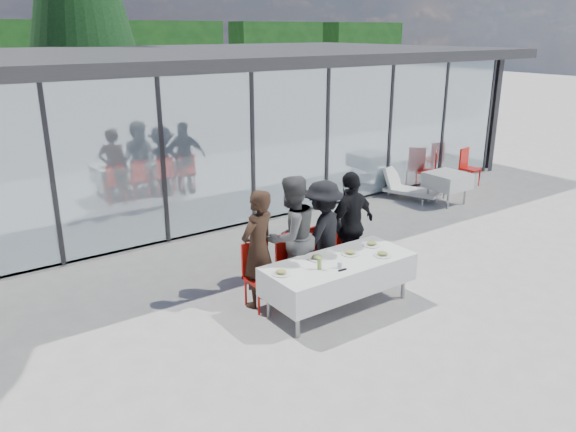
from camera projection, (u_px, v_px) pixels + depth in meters
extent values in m
plane|color=#A09C98|center=(340.00, 312.00, 8.20)|extent=(90.00, 90.00, 0.00)
cube|color=gray|center=(207.00, 177.00, 15.47)|extent=(14.00, 8.00, 0.10)
cube|color=black|center=(148.00, 105.00, 18.00)|extent=(14.00, 0.20, 3.20)
cube|color=black|center=(389.00, 102.00, 18.77)|extent=(0.20, 8.00, 3.20)
cube|color=silver|center=(291.00, 144.00, 11.91)|extent=(13.60, 0.06, 3.10)
cube|color=#2D2D30|center=(208.00, 54.00, 14.13)|extent=(14.80, 8.80, 0.24)
cube|color=#262628|center=(52.00, 178.00, 9.24)|extent=(0.08, 0.10, 3.10)
cube|color=#262628|center=(162.00, 162.00, 10.31)|extent=(0.08, 0.10, 3.10)
cube|color=#262628|center=(252.00, 150.00, 11.38)|extent=(0.08, 0.10, 3.10)
cube|color=#262628|center=(326.00, 139.00, 12.45)|extent=(0.08, 0.10, 3.10)
cube|color=#262628|center=(389.00, 131.00, 13.51)|extent=(0.08, 0.10, 3.10)
cube|color=#262628|center=(442.00, 123.00, 14.58)|extent=(0.08, 0.10, 3.10)
cube|color=#262628|center=(489.00, 117.00, 15.65)|extent=(0.08, 0.10, 3.10)
cube|color=red|center=(139.00, 189.00, 12.81)|extent=(0.45, 0.45, 0.90)
cube|color=red|center=(189.00, 175.00, 14.02)|extent=(0.45, 0.45, 0.90)
cube|color=red|center=(282.00, 166.00, 15.01)|extent=(0.45, 0.45, 0.90)
cube|color=red|center=(324.00, 152.00, 16.65)|extent=(0.45, 0.45, 0.90)
cube|color=black|center=(32.00, 63.00, 30.26)|extent=(6.50, 2.00, 4.40)
cube|color=black|center=(170.00, 58.00, 34.65)|extent=(6.50, 2.00, 4.40)
cube|color=black|center=(277.00, 55.00, 39.04)|extent=(6.50, 2.00, 4.40)
cube|color=black|center=(362.00, 52.00, 43.44)|extent=(6.50, 2.00, 4.40)
cube|color=silver|center=(339.00, 274.00, 8.18)|extent=(2.26, 0.96, 0.42)
cylinder|color=gray|center=(298.00, 314.00, 7.42)|extent=(0.06, 0.06, 0.71)
cylinder|color=gray|center=(404.00, 277.00, 8.51)|extent=(0.06, 0.06, 0.71)
cylinder|color=gray|center=(269.00, 294.00, 7.96)|extent=(0.06, 0.06, 0.71)
cylinder|color=gray|center=(372.00, 262.00, 9.06)|extent=(0.06, 0.06, 0.71)
imported|color=#322016|center=(258.00, 249.00, 8.16)|extent=(0.82, 0.82, 1.78)
cube|color=red|center=(262.00, 279.00, 8.22)|extent=(0.44, 0.44, 0.05)
cube|color=red|center=(255.00, 259.00, 8.29)|extent=(0.44, 0.04, 0.55)
cylinder|color=red|center=(259.00, 301.00, 8.05)|extent=(0.04, 0.04, 0.43)
cylinder|color=red|center=(279.00, 295.00, 8.25)|extent=(0.04, 0.04, 0.43)
cylinder|color=red|center=(246.00, 292.00, 8.33)|extent=(0.04, 0.04, 0.43)
cylinder|color=red|center=(266.00, 286.00, 8.53)|extent=(0.04, 0.04, 0.43)
imported|color=#535353|center=(291.00, 237.00, 8.47)|extent=(1.02, 1.02, 1.90)
cube|color=red|center=(295.00, 269.00, 8.55)|extent=(0.44, 0.44, 0.05)
cube|color=red|center=(288.00, 250.00, 8.62)|extent=(0.44, 0.04, 0.55)
cylinder|color=red|center=(292.00, 291.00, 8.38)|extent=(0.04, 0.04, 0.43)
cylinder|color=red|center=(311.00, 285.00, 8.58)|extent=(0.04, 0.04, 0.43)
cylinder|color=red|center=(279.00, 282.00, 8.66)|extent=(0.04, 0.04, 0.43)
cylinder|color=red|center=(298.00, 276.00, 8.86)|extent=(0.04, 0.04, 0.43)
imported|color=black|center=(323.00, 234.00, 8.83)|extent=(1.42, 1.42, 1.73)
cube|color=red|center=(326.00, 260.00, 8.88)|extent=(0.44, 0.44, 0.05)
cube|color=red|center=(319.00, 242.00, 8.96)|extent=(0.44, 0.04, 0.55)
cylinder|color=red|center=(324.00, 280.00, 8.72)|extent=(0.04, 0.04, 0.43)
cylinder|color=red|center=(342.00, 275.00, 8.92)|extent=(0.04, 0.04, 0.43)
cylinder|color=red|center=(310.00, 273.00, 9.00)|extent=(0.04, 0.04, 0.43)
cylinder|color=red|center=(328.00, 267.00, 9.20)|extent=(0.04, 0.04, 0.43)
imported|color=black|center=(351.00, 225.00, 9.14)|extent=(1.20, 1.20, 1.79)
cube|color=red|center=(354.00, 252.00, 9.21)|extent=(0.44, 0.44, 0.05)
cube|color=red|center=(347.00, 234.00, 9.28)|extent=(0.44, 0.04, 0.55)
cylinder|color=red|center=(353.00, 271.00, 9.04)|extent=(0.04, 0.04, 0.43)
cylinder|color=red|center=(369.00, 266.00, 9.24)|extent=(0.04, 0.04, 0.43)
cylinder|color=red|center=(338.00, 264.00, 9.32)|extent=(0.04, 0.04, 0.43)
cylinder|color=red|center=(354.00, 259.00, 9.52)|extent=(0.04, 0.04, 0.43)
cylinder|color=silver|center=(281.00, 274.00, 7.65)|extent=(0.27, 0.27, 0.01)
ellipsoid|color=tan|center=(281.00, 271.00, 7.64)|extent=(0.15, 0.15, 0.05)
cylinder|color=silver|center=(317.00, 259.00, 8.15)|extent=(0.27, 0.27, 0.01)
ellipsoid|color=#416D28|center=(317.00, 257.00, 8.14)|extent=(0.15, 0.15, 0.05)
cylinder|color=silver|center=(350.00, 254.00, 8.33)|extent=(0.27, 0.27, 0.01)
ellipsoid|color=tan|center=(350.00, 252.00, 8.32)|extent=(0.15, 0.15, 0.05)
cylinder|color=silver|center=(372.00, 245.00, 8.66)|extent=(0.27, 0.27, 0.01)
ellipsoid|color=#416D28|center=(372.00, 243.00, 8.65)|extent=(0.15, 0.15, 0.05)
cylinder|color=silver|center=(382.00, 255.00, 8.27)|extent=(0.27, 0.27, 0.01)
ellipsoid|color=#416D28|center=(382.00, 253.00, 8.26)|extent=(0.15, 0.15, 0.05)
cylinder|color=#87B54B|center=(319.00, 264.00, 7.78)|extent=(0.06, 0.06, 0.16)
cylinder|color=silver|center=(340.00, 265.00, 7.83)|extent=(0.07, 0.07, 0.10)
cube|color=black|center=(342.00, 270.00, 7.77)|extent=(0.14, 0.03, 0.01)
cube|color=silver|center=(447.00, 181.00, 13.12)|extent=(0.86, 0.86, 0.36)
cylinder|color=gray|center=(448.00, 194.00, 12.79)|extent=(0.05, 0.05, 0.72)
cylinder|color=gray|center=(465.00, 190.00, 13.12)|extent=(0.05, 0.05, 0.72)
cylinder|color=gray|center=(428.00, 188.00, 13.25)|extent=(0.05, 0.05, 0.72)
cylinder|color=gray|center=(445.00, 184.00, 13.58)|extent=(0.05, 0.05, 0.72)
cube|color=red|center=(470.00, 169.00, 14.68)|extent=(0.51, 0.51, 0.05)
cube|color=red|center=(464.00, 158.00, 14.73)|extent=(0.44, 0.12, 0.55)
cylinder|color=red|center=(471.00, 180.00, 14.52)|extent=(0.04, 0.04, 0.43)
cylinder|color=red|center=(479.00, 178.00, 14.72)|extent=(0.04, 0.04, 0.43)
cylinder|color=red|center=(459.00, 177.00, 14.80)|extent=(0.04, 0.04, 0.43)
cylinder|color=red|center=(468.00, 175.00, 14.99)|extent=(0.04, 0.04, 0.43)
cube|color=red|center=(427.00, 171.00, 14.42)|extent=(0.62, 0.62, 0.05)
cube|color=red|center=(436.00, 162.00, 14.30)|extent=(0.36, 0.32, 0.55)
cylinder|color=red|center=(427.00, 183.00, 14.26)|extent=(0.04, 0.04, 0.43)
cylinder|color=red|center=(436.00, 181.00, 14.46)|extent=(0.04, 0.04, 0.43)
cylinder|color=red|center=(416.00, 180.00, 14.54)|extent=(0.04, 0.04, 0.43)
cylinder|color=red|center=(426.00, 178.00, 14.73)|extent=(0.04, 0.04, 0.43)
cube|color=white|center=(412.00, 191.00, 13.63)|extent=(1.02, 1.43, 0.08)
cube|color=white|center=(392.00, 177.00, 13.84)|extent=(0.65, 0.46, 0.54)
cylinder|color=white|center=(422.00, 203.00, 13.10)|extent=(0.04, 0.04, 0.14)
cylinder|color=white|center=(437.00, 199.00, 13.38)|extent=(0.04, 0.04, 0.14)
cylinder|color=white|center=(389.00, 192.00, 13.95)|extent=(0.04, 0.04, 0.14)
cylinder|color=white|center=(403.00, 189.00, 14.23)|extent=(0.04, 0.04, 0.14)
cylinder|color=#382316|center=(93.00, 124.00, 18.21)|extent=(0.44, 0.44, 2.00)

